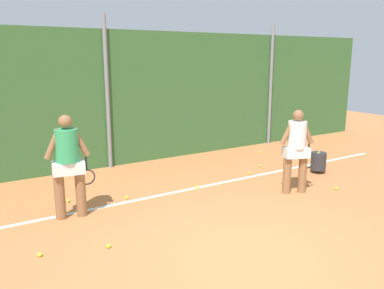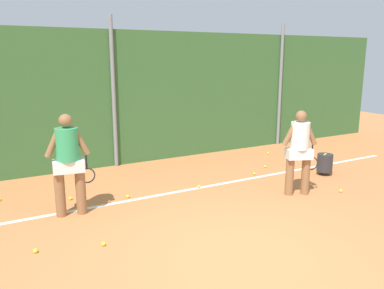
# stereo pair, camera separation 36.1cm
# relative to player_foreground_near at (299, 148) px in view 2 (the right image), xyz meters

# --- Properties ---
(ground_plane) EXTENTS (28.60, 28.60, 0.00)m
(ground_plane) POSITION_rel_player_foreground_near_xyz_m (-2.53, 0.12, -0.96)
(ground_plane) COLOR #C67542
(hedge_fence_backdrop) EXTENTS (18.59, 0.25, 3.39)m
(hedge_fence_backdrop) POSITION_rel_player_foreground_near_xyz_m (-2.53, 4.01, 0.74)
(hedge_fence_backdrop) COLOR #386633
(hedge_fence_backdrop) RESTS_ON ground_plane
(fence_post_center) EXTENTS (0.10, 0.10, 3.72)m
(fence_post_center) POSITION_rel_player_foreground_near_xyz_m (-2.53, 3.84, 0.90)
(fence_post_center) COLOR gray
(fence_post_center) RESTS_ON ground_plane
(fence_post_right) EXTENTS (0.10, 0.10, 3.72)m
(fence_post_right) POSITION_rel_player_foreground_near_xyz_m (2.83, 3.84, 0.90)
(fence_post_right) COLOR gray
(fence_post_right) RESTS_ON ground_plane
(court_baseline_paint) EXTENTS (13.59, 0.10, 0.01)m
(court_baseline_paint) POSITION_rel_player_foreground_near_xyz_m (-2.53, 1.30, -0.96)
(court_baseline_paint) COLOR white
(court_baseline_paint) RESTS_ON ground_plane
(player_foreground_near) EXTENTS (0.77, 0.46, 1.72)m
(player_foreground_near) POSITION_rel_player_foreground_near_xyz_m (0.00, 0.00, 0.00)
(player_foreground_near) COLOR #8C603D
(player_foreground_near) RESTS_ON ground_plane
(player_midcourt) EXTENTS (0.83, 0.39, 1.80)m
(player_midcourt) POSITION_rel_player_foreground_near_xyz_m (-4.25, 1.15, 0.05)
(player_midcourt) COLOR #8C603D
(player_midcourt) RESTS_ON ground_plane
(ball_hopper) EXTENTS (0.36, 0.36, 0.51)m
(ball_hopper) POSITION_rel_player_foreground_near_xyz_m (1.54, 0.71, -0.67)
(ball_hopper) COLOR #2D2D33
(ball_hopper) RESTS_ON ground_plane
(tennis_ball_0) EXTENTS (0.07, 0.07, 0.07)m
(tennis_ball_0) POSITION_rel_player_foreground_near_xyz_m (-5.02, -0.03, -0.93)
(tennis_ball_0) COLOR #CCDB33
(tennis_ball_0) RESTS_ON ground_plane
(tennis_ball_1) EXTENTS (0.07, 0.07, 0.07)m
(tennis_ball_1) POSITION_rel_player_foreground_near_xyz_m (1.68, 2.91, -0.93)
(tennis_ball_1) COLOR #CCDB33
(tennis_ball_1) RESTS_ON ground_plane
(tennis_ball_2) EXTENTS (0.07, 0.07, 0.07)m
(tennis_ball_2) POSITION_rel_player_foreground_near_xyz_m (0.06, 1.47, -0.93)
(tennis_ball_2) COLOR #CCDB33
(tennis_ball_2) RESTS_ON ground_plane
(tennis_ball_3) EXTENTS (0.07, 0.07, 0.07)m
(tennis_ball_3) POSITION_rel_player_foreground_near_xyz_m (-4.11, -0.30, -0.93)
(tennis_ball_3) COLOR #CCDB33
(tennis_ball_3) RESTS_ON ground_plane
(tennis_ball_4) EXTENTS (0.07, 0.07, 0.07)m
(tennis_ball_4) POSITION_rel_player_foreground_near_xyz_m (-1.56, 1.29, -0.93)
(tennis_ball_4) COLOR #CCDB33
(tennis_ball_4) RESTS_ON ground_plane
(tennis_ball_5) EXTENTS (0.07, 0.07, 0.07)m
(tennis_ball_5) POSITION_rel_player_foreground_near_xyz_m (-4.15, 2.46, -0.93)
(tennis_ball_5) COLOR #CCDB33
(tennis_ball_5) RESTS_ON ground_plane
(tennis_ball_7) EXTENTS (0.07, 0.07, 0.07)m
(tennis_ball_7) POSITION_rel_player_foreground_near_xyz_m (-3.10, 1.46, -0.93)
(tennis_ball_7) COLOR #CCDB33
(tennis_ball_7) RESTS_ON ground_plane
(tennis_ball_8) EXTENTS (0.07, 0.07, 0.07)m
(tennis_ball_8) POSITION_rel_player_foreground_near_xyz_m (-4.12, 1.90, -0.93)
(tennis_ball_8) COLOR #CCDB33
(tennis_ball_8) RESTS_ON ground_plane
(tennis_ball_9) EXTENTS (0.07, 0.07, 0.07)m
(tennis_ball_9) POSITION_rel_player_foreground_near_xyz_m (0.87, -0.36, -0.93)
(tennis_ball_9) COLOR #CCDB33
(tennis_ball_9) RESTS_ON ground_plane
(tennis_ball_10) EXTENTS (0.07, 0.07, 0.07)m
(tennis_ball_10) POSITION_rel_player_foreground_near_xyz_m (0.69, 1.84, -0.93)
(tennis_ball_10) COLOR #CCDB33
(tennis_ball_10) RESTS_ON ground_plane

